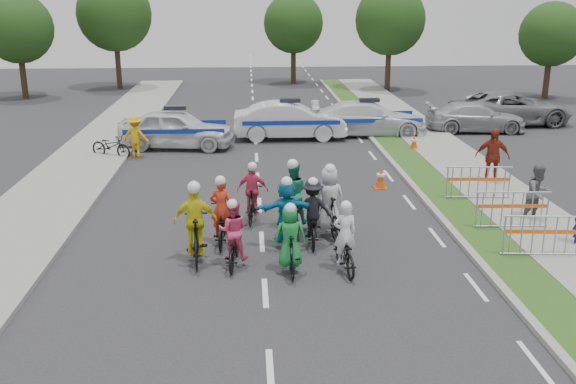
{
  "coord_description": "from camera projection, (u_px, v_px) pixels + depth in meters",
  "views": [
    {
      "loc": [
        -0.29,
        -12.47,
        6.1
      ],
      "look_at": [
        0.72,
        3.74,
        1.1
      ],
      "focal_mm": 40.0,
      "sensor_mm": 36.0,
      "label": 1
    }
  ],
  "objects": [
    {
      "name": "rider_7",
      "position": [
        329.0,
        208.0,
        16.78
      ],
      "size": [
        0.92,
        1.95,
        1.98
      ],
      "rotation": [
        0.0,
        0.0,
        3.34
      ],
      "color": "black",
      "rests_on": "ground"
    },
    {
      "name": "marshal_hiviz",
      "position": [
        136.0,
        136.0,
        25.02
      ],
      "size": [
        1.16,
        0.81,
        1.64
      ],
      "primitive_type": "imported",
      "rotation": [
        0.0,
        0.0,
        2.94
      ],
      "color": "#E7A00C",
      "rests_on": "ground"
    },
    {
      "name": "rider_3",
      "position": [
        196.0,
        231.0,
        15.14
      ],
      "size": [
        1.04,
        1.95,
        2.02
      ],
      "rotation": [
        0.0,
        0.0,
        3.2
      ],
      "color": "black",
      "rests_on": "ground"
    },
    {
      "name": "rider_9",
      "position": [
        253.0,
        198.0,
        17.89
      ],
      "size": [
        0.91,
        1.7,
        1.74
      ],
      "rotation": [
        0.0,
        0.0,
        3.0
      ],
      "color": "black",
      "rests_on": "ground"
    },
    {
      "name": "barrier_0",
      "position": [
        544.0,
        238.0,
        15.28
      ],
      "size": [
        2.04,
        0.67,
        1.12
      ],
      "primitive_type": null,
      "rotation": [
        0.0,
        0.0,
        -0.09
      ],
      "color": "#A5A8AD",
      "rests_on": "ground"
    },
    {
      "name": "police_car_0",
      "position": [
        176.0,
        129.0,
        26.51
      ],
      "size": [
        4.93,
        2.52,
        1.6
      ],
      "primitive_type": "imported",
      "rotation": [
        0.0,
        0.0,
        1.43
      ],
      "color": "silver",
      "rests_on": "ground"
    },
    {
      "name": "sidewalk_right",
      "position": [
        518.0,
        209.0,
        18.91
      ],
      "size": [
        2.4,
        60.0,
        0.13
      ],
      "primitive_type": "cube",
      "color": "gray",
      "rests_on": "ground"
    },
    {
      "name": "cone_0",
      "position": [
        381.0,
        178.0,
        21.05
      ],
      "size": [
        0.4,
        0.4,
        0.7
      ],
      "color": "#F24C0C",
      "rests_on": "ground"
    },
    {
      "name": "rider_5",
      "position": [
        287.0,
        218.0,
        15.98
      ],
      "size": [
        1.53,
        1.83,
        1.87
      ],
      "rotation": [
        0.0,
        0.0,
        3.26
      ],
      "color": "black",
      "rests_on": "ground"
    },
    {
      "name": "civilian_sedan",
      "position": [
        475.0,
        117.0,
        29.75
      ],
      "size": [
        4.68,
        2.14,
        1.33
      ],
      "primitive_type": "imported",
      "rotation": [
        0.0,
        0.0,
        1.51
      ],
      "color": "#A3A2A7",
      "rests_on": "ground"
    },
    {
      "name": "barrier_2",
      "position": [
        478.0,
        184.0,
        19.62
      ],
      "size": [
        2.03,
        0.63,
        1.12
      ],
      "primitive_type": null,
      "rotation": [
        0.0,
        0.0,
        -0.07
      ],
      "color": "#A5A8AD",
      "rests_on": "ground"
    },
    {
      "name": "barrier_1",
      "position": [
        512.0,
        212.0,
        17.13
      ],
      "size": [
        2.02,
        0.6,
        1.12
      ],
      "primitive_type": null,
      "rotation": [
        0.0,
        0.0,
        -0.05
      ],
      "color": "#A5A8AD",
      "rests_on": "ground"
    },
    {
      "name": "spectator_2",
      "position": [
        492.0,
        157.0,
        21.34
      ],
      "size": [
        1.2,
        0.72,
        1.9
      ],
      "primitive_type": "imported",
      "rotation": [
        0.0,
        0.0,
        -0.25
      ],
      "color": "maroon",
      "rests_on": "ground"
    },
    {
      "name": "police_car_1",
      "position": [
        290.0,
        121.0,
        28.19
      ],
      "size": [
        4.92,
        1.73,
        1.62
      ],
      "primitive_type": "imported",
      "rotation": [
        0.0,
        0.0,
        1.57
      ],
      "color": "silver",
      "rests_on": "ground"
    },
    {
      "name": "rider_1",
      "position": [
        290.0,
        245.0,
        14.55
      ],
      "size": [
        0.73,
        1.63,
        1.7
      ],
      "rotation": [
        0.0,
        0.0,
        3.18
      ],
      "color": "black",
      "rests_on": "ground"
    },
    {
      "name": "grass_strip",
      "position": [
        458.0,
        210.0,
        18.81
      ],
      "size": [
        1.2,
        60.0,
        0.11
      ],
      "primitive_type": "cube",
      "color": "#284B18",
      "rests_on": "ground"
    },
    {
      "name": "cone_1",
      "position": [
        414.0,
        143.0,
        26.08
      ],
      "size": [
        0.4,
        0.4,
        0.7
      ],
      "color": "#F24C0C",
      "rests_on": "ground"
    },
    {
      "name": "civilian_suv",
      "position": [
        511.0,
        108.0,
        31.34
      ],
      "size": [
        5.97,
        3.04,
        1.62
      ],
      "primitive_type": "imported",
      "rotation": [
        0.0,
        0.0,
        1.63
      ],
      "color": "slate",
      "rests_on": "ground"
    },
    {
      "name": "rider_2",
      "position": [
        233.0,
        240.0,
        14.95
      ],
      "size": [
        0.74,
        1.67,
        1.66
      ],
      "rotation": [
        0.0,
        0.0,
        3.04
      ],
      "color": "black",
      "rests_on": "ground"
    },
    {
      "name": "rider_6",
      "position": [
        222.0,
        221.0,
        16.3
      ],
      "size": [
        0.71,
        1.81,
        1.82
      ],
      "rotation": [
        0.0,
        0.0,
        3.09
      ],
      "color": "black",
      "rests_on": "ground"
    },
    {
      "name": "spectator_1",
      "position": [
        538.0,
        193.0,
        17.79
      ],
      "size": [
        0.98,
        0.88,
        1.66
      ],
      "primitive_type": "imported",
      "rotation": [
        0.0,
        0.0,
        0.37
      ],
      "color": "#5C5B60",
      "rests_on": "ground"
    },
    {
      "name": "tree_2",
      "position": [
        552.0,
        34.0,
        38.45
      ],
      "size": [
        3.85,
        3.85,
        5.77
      ],
      "color": "#382619",
      "rests_on": "ground"
    },
    {
      "name": "tree_4",
      "position": [
        293.0,
        23.0,
        45.09
      ],
      "size": [
        4.2,
        4.2,
        6.3
      ],
      "color": "#382619",
      "rests_on": "ground"
    },
    {
      "name": "curb_right",
      "position": [
        434.0,
        211.0,
        18.77
      ],
      "size": [
        0.2,
        60.0,
        0.12
      ],
      "primitive_type": "cube",
      "color": "gray",
      "rests_on": "ground"
    },
    {
      "name": "police_car_2",
      "position": [
        369.0,
        118.0,
        28.98
      ],
      "size": [
        5.36,
        2.53,
        1.51
      ],
      "primitive_type": "imported",
      "rotation": [
        0.0,
        0.0,
        1.49
      ],
      "color": "silver",
      "rests_on": "ground"
    },
    {
      "name": "sidewalk_left",
      "position": [
        30.0,
        219.0,
        18.07
      ],
      "size": [
        3.0,
        60.0,
        0.13
      ],
      "primitive_type": "cube",
      "color": "gray",
      "rests_on": "ground"
    },
    {
      "name": "rider_4",
      "position": [
        312.0,
        217.0,
        16.3
      ],
      "size": [
        1.01,
        1.77,
        1.77
      ],
      "rotation": [
        0.0,
        0.0,
        3.09
      ],
      "color": "black",
      "rests_on": "ground"
    },
    {
      "name": "tree_1",
      "position": [
        390.0,
        20.0,
        41.53
      ],
      "size": [
        4.55,
        4.55,
        6.82
      ],
      "color": "#382619",
      "rests_on": "ground"
    },
    {
      "name": "rider_8",
      "position": [
        292.0,
        203.0,
        17.27
      ],
      "size": [
        0.87,
        1.98,
        1.98
      ],
      "rotation": [
        0.0,
        0.0,
        3.21
      ],
      "color": "black",
      "rests_on": "ground"
    },
    {
      "name": "ground",
      "position": [
        265.0,
        293.0,
        13.71
      ],
      "size": [
        90.0,
        90.0,
        0.0
      ],
      "primitive_type": "plane",
      "color": "#28282B",
      "rests_on": "ground"
    },
    {
      "name": "tree_0",
      "position": [
        18.0,
        28.0,
        38.35
      ],
      "size": [
        4.2,
        4.2,
        6.3
      ],
      "color": "#382619",
      "rests_on": "ground"
    },
    {
      "name": "rider_0",
      "position": [
        344.0,
        247.0,
        14.7
      ],
      "size": [
        0.75,
        1.73,
        1.71
      ],
      "rotation": [
        0.0,
        0.0,
        3.24
      ],
      "color": "black",
      "rests_on": "ground"
    },
    {
      "name": "parked_bike",
      "position": [
        111.0,
        146.0,
        24.99
      ],
      "size": [
        1.87,
        1.35,
        0.94
      ],
      "primitive_type": "imported",
      "rotation": [
        0.0,
        0.0,
        1.11
      ],
      "color": "black",
      "rests_on": "ground"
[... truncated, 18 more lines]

